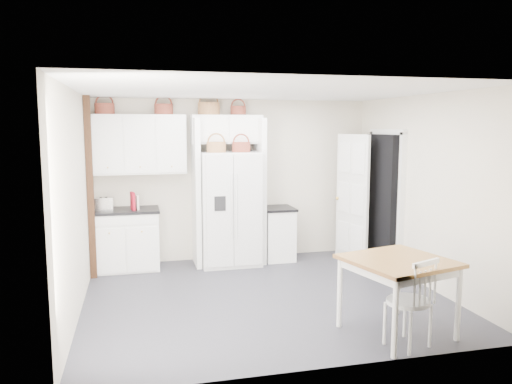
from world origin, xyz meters
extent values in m
plane|color=#36353F|center=(0.00, 0.00, 0.00)|extent=(4.50, 4.50, 0.00)
plane|color=white|center=(0.00, 0.00, 2.60)|extent=(4.50, 4.50, 0.00)
plane|color=beige|center=(0.00, 2.00, 1.30)|extent=(4.50, 0.00, 4.50)
plane|color=beige|center=(-2.25, 0.00, 1.30)|extent=(0.00, 4.00, 4.00)
plane|color=beige|center=(2.25, 0.00, 1.30)|extent=(0.00, 4.00, 4.00)
cube|color=white|center=(-0.15, 1.64, 0.89)|extent=(0.92, 0.74, 1.78)
cube|color=white|center=(-1.74, 1.70, 0.44)|extent=(0.96, 0.61, 0.89)
cube|color=white|center=(0.67, 1.70, 0.41)|extent=(0.47, 0.56, 0.83)
cube|color=brown|center=(1.06, -1.45, 0.40)|extent=(1.17, 1.17, 0.81)
cube|color=white|center=(1.01, -1.75, 0.46)|extent=(0.57, 0.55, 0.92)
cube|color=black|center=(-1.74, 1.70, 0.91)|extent=(1.00, 0.65, 0.04)
cube|color=black|center=(0.67, 1.70, 0.85)|extent=(0.51, 0.60, 0.04)
cube|color=silver|center=(-2.04, 1.64, 1.03)|extent=(0.30, 0.19, 0.20)
cube|color=#A90C22|center=(-1.62, 1.62, 1.06)|extent=(0.08, 0.18, 0.27)
cube|color=beige|center=(-1.56, 1.62, 1.04)|extent=(0.05, 0.15, 0.22)
cylinder|color=brown|center=(-1.99, 1.83, 2.43)|extent=(0.29, 0.29, 0.16)
cylinder|color=brown|center=(-1.12, 1.83, 2.43)|extent=(0.28, 0.28, 0.16)
cylinder|color=brown|center=(-0.43, 1.83, 2.45)|extent=(0.34, 0.34, 0.19)
cylinder|color=brown|center=(0.04, 1.83, 2.42)|extent=(0.25, 0.25, 0.14)
cylinder|color=brown|center=(-0.36, 1.54, 1.86)|extent=(0.29, 0.29, 0.16)
cylinder|color=brown|center=(0.02, 1.54, 1.86)|extent=(0.28, 0.28, 0.15)
cube|color=white|center=(-1.50, 1.83, 1.90)|extent=(1.40, 0.34, 0.90)
cube|color=white|center=(-0.15, 1.83, 2.12)|extent=(1.12, 0.34, 0.45)
cube|color=white|center=(-0.66, 1.70, 1.15)|extent=(0.08, 0.60, 2.30)
cube|color=white|center=(0.36, 1.70, 1.15)|extent=(0.08, 0.60, 2.30)
cube|color=black|center=(-2.20, 1.35, 1.30)|extent=(0.09, 0.09, 2.60)
cube|color=black|center=(2.16, 1.00, 1.02)|extent=(0.18, 0.85, 2.05)
cube|color=white|center=(1.80, 1.33, 1.02)|extent=(0.21, 0.79, 2.05)
camera|label=1|loc=(-1.56, -6.00, 2.17)|focal=35.00mm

